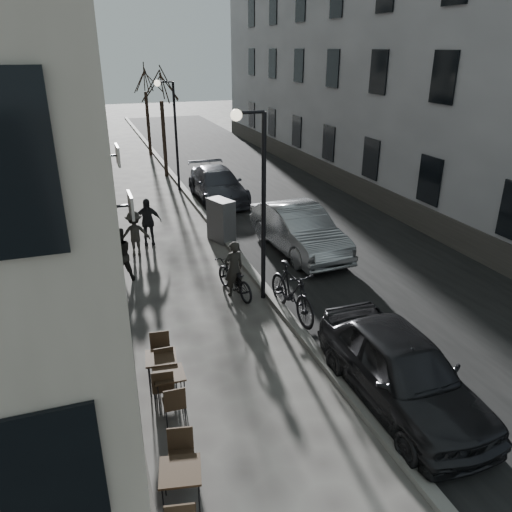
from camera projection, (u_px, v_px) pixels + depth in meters
ground at (381, 449)px, 8.63m from camera, size 120.00×120.00×0.00m
road at (268, 193)px, 23.74m from camera, size 7.30×60.00×0.00m
kerb at (192, 199)px, 22.61m from camera, size 0.25×60.00×0.12m
building_left at (11, 0)px, 18.10m from camera, size 4.00×35.00×16.00m
building_right at (381, 10)px, 22.79m from camera, size 4.00×35.00×16.00m
streetlamp_near at (257, 187)px, 12.59m from camera, size 0.90×0.28×5.09m
streetlamp_far at (172, 124)px, 23.04m from camera, size 0.90×0.28×5.09m
tree_near at (160, 85)px, 25.09m from camera, size 2.40×2.40×5.70m
tree_far at (145, 79)px, 30.32m from camera, size 2.40×2.40×5.70m
bistro_set_a at (181, 485)px, 7.36m from camera, size 0.72×1.54×0.88m
bistro_set_b at (170, 385)px, 9.56m from camera, size 0.60×1.44×0.85m
bistro_set_c at (162, 369)px, 10.02m from camera, size 0.68×1.53×0.88m
utility_cabinet at (221, 220)px, 17.65m from camera, size 0.88×1.15×1.53m
bicycle at (234, 279)px, 13.85m from camera, size 1.03×1.95×0.98m
cyclist_rider at (234, 268)px, 13.73m from camera, size 0.65×0.50×1.60m
pedestrian_near at (119, 255)px, 14.53m from camera, size 0.92×0.78×1.66m
pedestrian_mid at (135, 233)px, 16.44m from camera, size 1.00×0.59×1.51m
pedestrian_far at (147, 222)px, 17.30m from camera, size 1.00×0.48×1.67m
car_near at (401, 369)px, 9.52m from camera, size 1.77×4.37×1.49m
car_mid at (299, 229)px, 16.73m from camera, size 1.95×4.83×1.56m
car_far at (217, 185)px, 22.49m from camera, size 1.98×4.86×1.41m
moped at (292, 292)px, 12.68m from camera, size 0.84×2.33×1.37m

